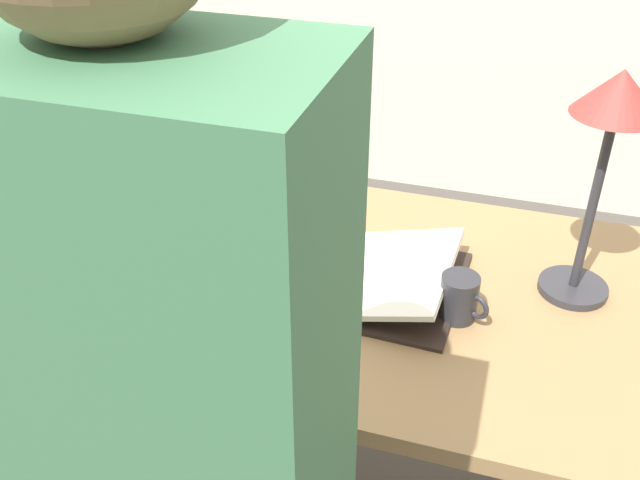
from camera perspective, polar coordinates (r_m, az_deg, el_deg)
name	(u,v)px	position (r m, az deg, el deg)	size (l,w,h in m)	color
reading_desk	(306,305)	(1.53, -1.16, -5.24)	(1.51, 0.77, 0.75)	#937047
open_book	(330,266)	(1.45, 0.81, -2.07)	(0.54, 0.34, 0.07)	black
book_stack_tall	(105,176)	(1.71, -16.80, 4.96)	(0.26, 0.33, 0.16)	brown
book_standing_upright	(171,163)	(1.62, -11.82, 6.07)	(0.07, 0.17, 0.28)	#BC8933
reading_lamp	(611,127)	(1.33, 22.28, 8.35)	(0.15, 0.15, 0.45)	#2D2D33
coffee_mug	(459,298)	(1.35, 11.10, -4.55)	(0.10, 0.07, 0.09)	#28282D
pencil	(314,342)	(1.29, -0.48, -8.19)	(0.03, 0.15, 0.01)	gold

